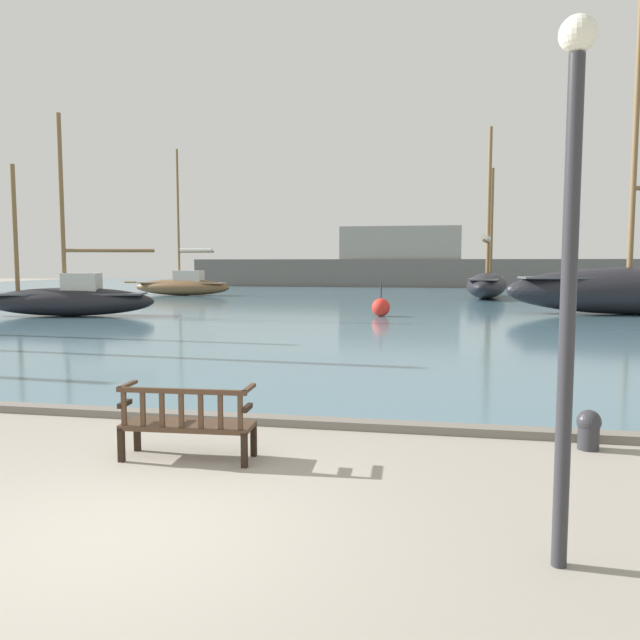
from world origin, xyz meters
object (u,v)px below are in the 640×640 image
at_px(park_bench, 187,422).
at_px(channel_buoy, 381,307).
at_px(sailboat_outer_port, 487,282).
at_px(mooring_bollard, 589,428).
at_px(sailboat_centre_channel, 70,298).
at_px(sailboat_distant_harbor, 635,288).
at_px(sailboat_mid_starboard, 183,284).
at_px(lamp_post, 570,242).

bearing_deg(park_bench, channel_buoy, 88.60).
xyz_separation_m(sailboat_outer_port, mooring_bollard, (-1.10, -34.04, -0.82)).
bearing_deg(park_bench, sailboat_centre_channel, 126.19).
bearing_deg(sailboat_distant_harbor, sailboat_mid_starboard, 156.51).
xyz_separation_m(park_bench, channel_buoy, (0.49, 19.96, 0.01)).
xyz_separation_m(lamp_post, channel_buoy, (-3.48, 21.92, -2.08)).
bearing_deg(lamp_post, park_bench, 153.69).
distance_m(sailboat_centre_channel, sailboat_distant_harbor, 25.13).
bearing_deg(sailboat_centre_channel, sailboat_outer_port, 43.23).
relative_size(sailboat_mid_starboard, channel_buoy, 6.87).
distance_m(sailboat_mid_starboard, sailboat_outer_port, 21.07).
xyz_separation_m(sailboat_mid_starboard, channel_buoy, (15.53, -14.79, -0.37)).
height_order(park_bench, sailboat_outer_port, sailboat_outer_port).
bearing_deg(channel_buoy, sailboat_distant_harbor, 16.08).
height_order(sailboat_mid_starboard, mooring_bollard, sailboat_mid_starboard).
relative_size(sailboat_centre_channel, sailboat_outer_port, 0.78).
bearing_deg(sailboat_mid_starboard, sailboat_distant_harbor, -23.49).
bearing_deg(sailboat_mid_starboard, sailboat_centre_channel, -82.88).
xyz_separation_m(park_bench, sailboat_centre_channel, (-12.91, 17.64, 0.40)).
relative_size(sailboat_centre_channel, mooring_bollard, 16.76).
bearing_deg(park_bench, sailboat_outer_port, 80.37).
xyz_separation_m(park_bench, sailboat_outer_port, (6.01, 35.43, 0.63)).
bearing_deg(sailboat_centre_channel, park_bench, -53.81).
bearing_deg(sailboat_outer_port, sailboat_mid_starboard, -178.15).
height_order(sailboat_centre_channel, sailboat_distant_harbor, sailboat_distant_harbor).
height_order(park_bench, sailboat_distant_harbor, sailboat_distant_harbor).
distance_m(sailboat_distant_harbor, lamp_post, 26.30).
bearing_deg(park_bench, mooring_bollard, 15.73).
bearing_deg(mooring_bollard, sailboat_mid_starboard, 120.88).
xyz_separation_m(sailboat_mid_starboard, sailboat_outer_port, (21.05, 0.68, 0.25)).
relative_size(park_bench, sailboat_mid_starboard, 0.16).
xyz_separation_m(sailboat_centre_channel, mooring_bollard, (17.82, -16.26, -0.59)).
height_order(park_bench, channel_buoy, channel_buoy).
relative_size(sailboat_centre_channel, sailboat_distant_harbor, 0.54).
bearing_deg(lamp_post, sailboat_centre_channel, 130.72).
bearing_deg(sailboat_distant_harbor, lamp_post, -106.92).
height_order(lamp_post, channel_buoy, lamp_post).
xyz_separation_m(sailboat_centre_channel, lamp_post, (16.87, -19.61, 1.69)).
distance_m(sailboat_distant_harbor, channel_buoy, 11.60).
height_order(sailboat_centre_channel, channel_buoy, sailboat_centre_channel).
distance_m(mooring_bollard, channel_buoy, 19.10).
xyz_separation_m(sailboat_centre_channel, sailboat_outer_port, (18.92, 17.78, 0.23)).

